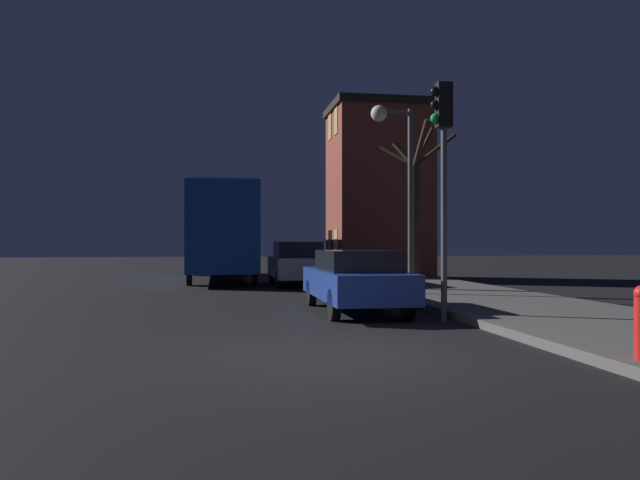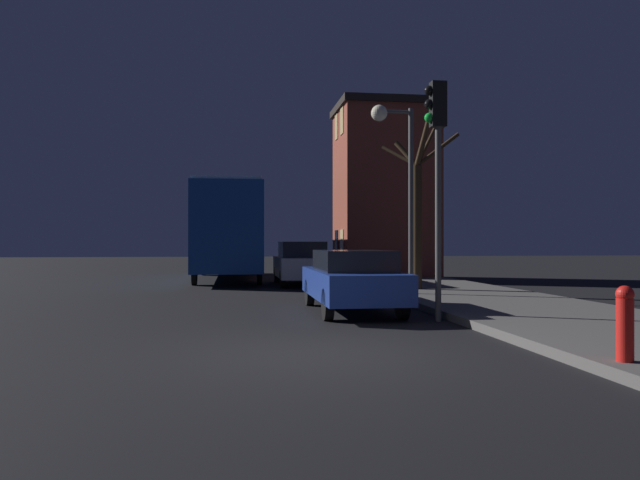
# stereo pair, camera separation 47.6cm
# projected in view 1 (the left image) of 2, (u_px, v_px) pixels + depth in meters

# --- Properties ---
(ground_plane) EXTENTS (120.00, 120.00, 0.00)m
(ground_plane) POSITION_uv_depth(u_px,v_px,m) (337.00, 352.00, 8.92)
(ground_plane) COLOR black
(brick_building) EXTENTS (4.22, 3.95, 7.37)m
(brick_building) POSITION_uv_depth(u_px,v_px,m) (378.00, 190.00, 26.94)
(brick_building) COLOR brown
(brick_building) RESTS_ON sidewalk
(streetlamp) EXTENTS (1.20, 0.45, 5.20)m
(streetlamp) POSITION_uv_depth(u_px,v_px,m) (395.00, 158.00, 17.26)
(streetlamp) COLOR #4C4C4C
(streetlamp) RESTS_ON sidewalk
(traffic_light) EXTENTS (0.43, 0.24, 4.77)m
(traffic_light) POSITION_uv_depth(u_px,v_px,m) (443.00, 151.00, 12.46)
(traffic_light) COLOR #4C4C4C
(traffic_light) RESTS_ON ground
(bare_tree) EXTENTS (2.32, 1.57, 5.07)m
(bare_tree) POSITION_uv_depth(u_px,v_px,m) (415.00, 207.00, 19.01)
(bare_tree) COLOR #382819
(bare_tree) RESTS_ON sidewalk
(bus) EXTENTS (2.57, 10.80, 3.85)m
(bus) POSITION_uv_depth(u_px,v_px,m) (222.00, 226.00, 26.31)
(bus) COLOR #194793
(bus) RESTS_ON ground
(car_near_lane) EXTENTS (1.72, 4.68, 1.39)m
(car_near_lane) POSITION_uv_depth(u_px,v_px,m) (355.00, 279.00, 14.06)
(car_near_lane) COLOR navy
(car_near_lane) RESTS_ON ground
(car_mid_lane) EXTENTS (1.77, 4.57, 1.60)m
(car_mid_lane) POSITION_uv_depth(u_px,v_px,m) (297.00, 263.00, 22.91)
(car_mid_lane) COLOR #B7BABF
(car_mid_lane) RESTS_ON ground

